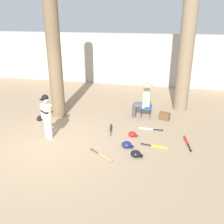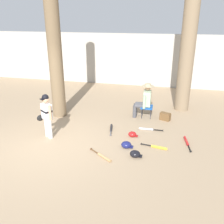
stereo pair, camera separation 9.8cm
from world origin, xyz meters
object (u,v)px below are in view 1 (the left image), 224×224
(folding_stool, at_px, (146,107))
(bat_wood_tan, at_px, (103,156))
(tree_near_player, at_px, (53,46))
(handbag_beside_stool, at_px, (165,116))
(tree_behind_spectator, at_px, (186,52))
(batting_helmet_navy, at_px, (127,145))
(bat_red_barrel, at_px, (187,142))
(bat_yellow_trainer, at_px, (157,147))
(seated_spectator, at_px, (144,99))
(batting_helmet_red, at_px, (132,134))
(young_ballplayer, at_px, (46,114))
(bat_aluminum_silver, at_px, (148,129))
(batting_helmet_black, at_px, (136,154))
(bat_black_composite, at_px, (111,129))

(folding_stool, bearing_deg, bat_wood_tan, -105.12)
(tree_near_player, xyz_separation_m, handbag_beside_stool, (3.65, 0.41, -2.27))
(tree_behind_spectator, xyz_separation_m, bat_wood_tan, (-1.98, -3.98, -2.08))
(tree_behind_spectator, bearing_deg, batting_helmet_navy, -114.01)
(bat_red_barrel, relative_size, bat_yellow_trainer, 1.14)
(tree_near_player, distance_m, tree_behind_spectator, 4.52)
(tree_behind_spectator, xyz_separation_m, seated_spectator, (-1.30, -1.11, -1.47))
(tree_behind_spectator, distance_m, batting_helmet_red, 3.66)
(young_ballplayer, xyz_separation_m, bat_red_barrel, (3.92, 0.54, -0.71))
(tree_behind_spectator, xyz_separation_m, bat_red_barrel, (0.10, -2.72, -2.08))
(seated_spectator, bearing_deg, tree_near_player, -169.89)
(seated_spectator, distance_m, bat_wood_tan, 3.02)
(tree_near_player, distance_m, bat_aluminum_silver, 3.99)
(seated_spectator, relative_size, handbag_beside_stool, 3.53)
(bat_yellow_trainer, bearing_deg, folding_stool, 103.79)
(young_ballplayer, relative_size, folding_stool, 3.17)
(tree_behind_spectator, height_order, batting_helmet_red, tree_behind_spectator)
(folding_stool, bearing_deg, batting_helmet_black, -89.91)
(young_ballplayer, bearing_deg, handbag_beside_stool, 32.13)
(batting_helmet_black, bearing_deg, bat_wood_tan, -163.75)
(tree_behind_spectator, xyz_separation_m, folding_stool, (-1.20, -1.10, -1.75))
(bat_black_composite, bearing_deg, tree_near_player, 160.21)
(handbag_beside_stool, distance_m, batting_helmet_red, 1.71)
(tree_behind_spectator, height_order, batting_helmet_black, tree_behind_spectator)
(handbag_beside_stool, bearing_deg, batting_helmet_red, -121.26)
(batting_helmet_navy, bearing_deg, batting_helmet_black, -53.39)
(handbag_beside_stool, xyz_separation_m, bat_yellow_trainer, (-0.13, -1.98, -0.10))
(tree_near_player, distance_m, batting_helmet_navy, 3.97)
(batting_helmet_black, bearing_deg, bat_aluminum_silver, 84.26)
(tree_near_player, xyz_separation_m, seated_spectator, (2.91, 0.52, -1.76))
(tree_behind_spectator, height_order, young_ballplayer, tree_behind_spectator)
(handbag_beside_stool, distance_m, batting_helmet_navy, 2.34)
(bat_aluminum_silver, height_order, batting_helmet_black, batting_helmet_black)
(batting_helmet_navy, xyz_separation_m, batting_helmet_black, (0.30, -0.40, -0.00))
(folding_stool, height_order, bat_wood_tan, folding_stool)
(bat_aluminum_silver, bearing_deg, seated_spectator, 104.42)
(young_ballplayer, height_order, batting_helmet_black, young_ballplayer)
(handbag_beside_stool, height_order, bat_aluminum_silver, handbag_beside_stool)
(bat_yellow_trainer, height_order, bat_aluminum_silver, same)
(tree_behind_spectator, height_order, bat_yellow_trainer, tree_behind_spectator)
(tree_near_player, distance_m, folding_stool, 3.67)
(batting_helmet_red, xyz_separation_m, batting_helmet_black, (0.24, -1.08, 0.01))
(folding_stool, distance_m, bat_black_composite, 1.61)
(folding_stool, relative_size, batting_helmet_navy, 1.27)
(bat_wood_tan, relative_size, batting_helmet_red, 2.43)
(bat_yellow_trainer, distance_m, batting_helmet_black, 0.76)
(batting_helmet_navy, bearing_deg, folding_stool, 82.54)
(handbag_beside_stool, bearing_deg, batting_helmet_navy, -113.73)
(seated_spectator, height_order, batting_helmet_navy, seated_spectator)
(handbag_beside_stool, height_order, bat_wood_tan, handbag_beside_stool)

